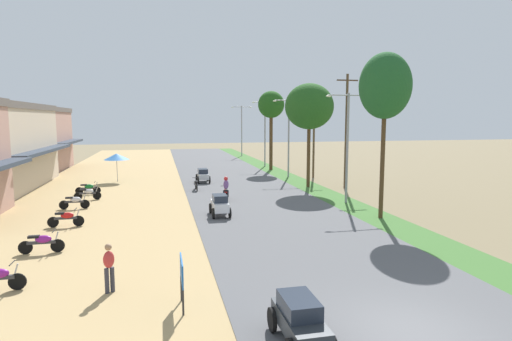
{
  "coord_description": "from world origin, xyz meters",
  "views": [
    {
      "loc": [
        -6.25,
        -9.31,
        5.63
      ],
      "look_at": [
        0.75,
        21.5,
        1.77
      ],
      "focal_mm": 29.58,
      "sensor_mm": 36.0,
      "label": 1
    }
  ],
  "objects": [
    {
      "name": "streetlamp_mid",
      "position": [
        5.8,
        29.54,
        4.4
      ],
      "size": [
        3.16,
        0.2,
        7.49
      ],
      "color": "gray",
      "rests_on": "median_strip"
    },
    {
      "name": "car_hatchback_white",
      "position": [
        -3.0,
        14.44,
        0.75
      ],
      "size": [
        1.04,
        2.0,
        1.23
      ],
      "color": "silver",
      "rests_on": "road_strip"
    },
    {
      "name": "car_sedan_charcoal",
      "position": [
        -3.02,
        0.05,
        0.74
      ],
      "size": [
        1.1,
        2.26,
        1.19
      ],
      "color": "#282D33",
      "rests_on": "road_strip"
    },
    {
      "name": "streetlamp_farthest",
      "position": [
        5.8,
        53.48,
        4.42
      ],
      "size": [
        3.16,
        0.2,
        7.54
      ],
      "color": "gray",
      "rests_on": "median_strip"
    },
    {
      "name": "streetlamp_near",
      "position": [
        5.8,
        16.47,
        4.28
      ],
      "size": [
        3.16,
        0.2,
        7.27
      ],
      "color": "gray",
      "rests_on": "median_strip"
    },
    {
      "name": "street_signboard",
      "position": [
        -5.74,
        2.82,
        1.11
      ],
      "size": [
        0.06,
        1.3,
        1.5
      ],
      "color": "#262628",
      "rests_on": "dirt_shoulder"
    },
    {
      "name": "parked_motorbike_sixth",
      "position": [
        -11.56,
        23.61,
        0.55
      ],
      "size": [
        1.8,
        0.54,
        0.94
      ],
      "color": "black",
      "rests_on": "dirt_shoulder"
    },
    {
      "name": "median_tree_second",
      "position": [
        5.58,
        23.29,
        6.62
      ],
      "size": [
        3.94,
        3.94,
        8.44
      ],
      "color": "#4C351E",
      "rests_on": "median_strip"
    },
    {
      "name": "parked_motorbike_second",
      "position": [
        -11.17,
        9.32,
        0.55
      ],
      "size": [
        1.8,
        0.54,
        0.94
      ],
      "color": "black",
      "rests_on": "dirt_shoulder"
    },
    {
      "name": "utility_pole_near",
      "position": [
        8.11,
        28.87,
        4.36
      ],
      "size": [
        1.8,
        0.2,
        8.35
      ],
      "color": "brown",
      "rests_on": "ground"
    },
    {
      "name": "vendor_umbrella",
      "position": [
        -10.08,
        29.86,
        2.31
      ],
      "size": [
        2.2,
        2.2,
        2.52
      ],
      "color": "#99999E",
      "rests_on": "dirt_shoulder"
    },
    {
      "name": "motorbike_ahead_second",
      "position": [
        -3.59,
        23.62,
        0.57
      ],
      "size": [
        0.54,
        1.8,
        0.94
      ],
      "color": "black",
      "rests_on": "road_strip"
    },
    {
      "name": "median_tree_third",
      "position": [
        5.62,
        35.48,
        7.06
      ],
      "size": [
        2.86,
        2.86,
        8.59
      ],
      "color": "#4C351E",
      "rests_on": "median_strip"
    },
    {
      "name": "motorbike_foreground_rider",
      "position": [
        -1.96,
        18.93,
        0.86
      ],
      "size": [
        0.54,
        1.8,
        1.66
      ],
      "color": "black",
      "rests_on": "road_strip"
    },
    {
      "name": "road_strip",
      "position": [
        0.0,
        0.0,
        0.04
      ],
      "size": [
        9.0,
        140.0,
        0.08
      ],
      "primitive_type": "cube",
      "color": "#565659",
      "rests_on": "ground"
    },
    {
      "name": "utility_pole_far",
      "position": [
        8.43,
        22.38,
        4.79
      ],
      "size": [
        1.8,
        0.2,
        9.2
      ],
      "color": "brown",
      "rests_on": "ground"
    },
    {
      "name": "parked_motorbike_third",
      "position": [
        -11.12,
        13.75,
        0.55
      ],
      "size": [
        1.8,
        0.54,
        0.94
      ],
      "color": "black",
      "rests_on": "dirt_shoulder"
    },
    {
      "name": "streetlamp_far",
      "position": [
        5.8,
        38.95,
        4.51
      ],
      "size": [
        3.16,
        0.2,
        7.71
      ],
      "color": "gray",
      "rests_on": "median_strip"
    },
    {
      "name": "pedestrian_on_shoulder",
      "position": [
        -7.97,
        4.47,
        0.96
      ],
      "size": [
        0.43,
        0.38,
        1.62
      ],
      "color": "#33333D",
      "rests_on": "dirt_shoulder"
    },
    {
      "name": "parked_motorbike_fifth",
      "position": [
        -11.24,
        21.33,
        0.55
      ],
      "size": [
        1.8,
        0.54,
        0.94
      ],
      "color": "black",
      "rests_on": "dirt_shoulder"
    },
    {
      "name": "ground_plane",
      "position": [
        0.0,
        0.0,
        0.0
      ],
      "size": [
        180.0,
        180.0,
        0.0
      ],
      "primitive_type": "plane",
      "color": "#7A6B4C"
    },
    {
      "name": "shophouse_far",
      "position": [
        -19.97,
        41.3,
        3.46
      ],
      "size": [
        7.74,
        10.32,
        6.9
      ],
      "color": "tan",
      "rests_on": "ground"
    },
    {
      "name": "parked_motorbike_fourth",
      "position": [
        -11.55,
        18.35,
        0.55
      ],
      "size": [
        1.8,
        0.54,
        0.94
      ],
      "color": "black",
      "rests_on": "dirt_shoulder"
    },
    {
      "name": "car_sedan_silver",
      "position": [
        -2.66,
        27.67,
        0.74
      ],
      "size": [
        1.1,
        2.26,
        1.19
      ],
      "color": "#B7BCC1",
      "rests_on": "road_strip"
    },
    {
      "name": "median_tree_nearest",
      "position": [
        5.85,
        11.98,
        7.39
      ],
      "size": [
        2.84,
        2.84,
        9.19
      ],
      "color": "#4C351E",
      "rests_on": "median_strip"
    }
  ]
}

